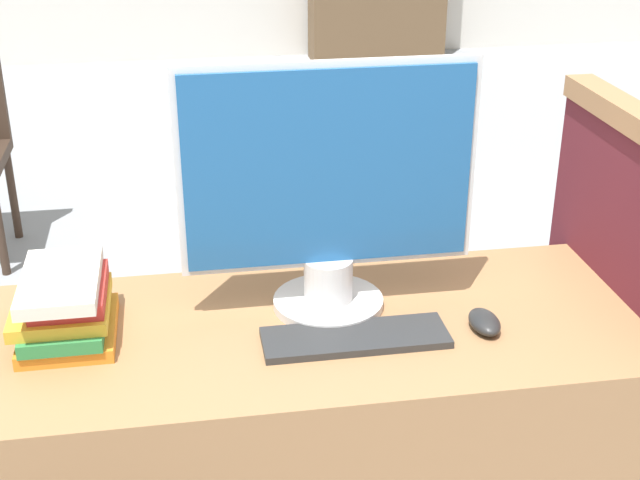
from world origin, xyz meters
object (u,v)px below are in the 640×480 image
keyboard (355,338)px  mouse (484,322)px  monitor (329,192)px  book_stack (65,307)px

keyboard → mouse: mouse is taller
keyboard → mouse: size_ratio=3.64×
monitor → keyboard: bearing=-79.3°
monitor → book_stack: monitor is taller
monitor → mouse: (0.30, -0.15, -0.25)m
monitor → keyboard: size_ratio=1.63×
keyboard → mouse: 0.28m
keyboard → book_stack: book_stack is taller
book_stack → monitor: bearing=4.0°
mouse → book_stack: (-0.86, 0.12, 0.05)m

